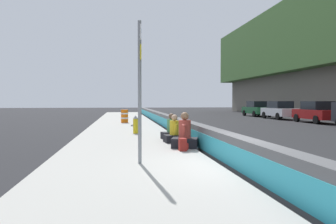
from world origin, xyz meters
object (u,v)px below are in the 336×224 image
Objects in this scene: seated_person_middle at (174,134)px; parked_car_midline at (280,110)px; route_sign_post at (140,82)px; seated_person_foreground at (185,137)px; seated_person_rear at (171,131)px; fire_hydrant at (136,124)px; construction_barrel at (125,116)px; parked_car_far at (257,109)px; parked_car_fourth at (317,112)px; backpack at (183,145)px.

seated_person_middle is 21.63m from parked_car_midline.
seated_person_foreground is at bearing -31.95° from route_sign_post.
seated_person_rear is 0.24× the size of parked_car_midline.
fire_hydrant is at bearing 28.08° from seated_person_rear.
parked_car_midline reaches higher than fire_hydrant.
construction_barrel is 18.55m from parked_car_far.
parked_car_far is at bearing -28.17° from route_sign_post.
seated_person_foreground is 13.68m from construction_barrel.
parked_car_midline is at bearing -36.67° from seated_person_middle.
parked_car_far reaches higher than construction_barrel.
construction_barrel is at bearing 88.70° from parked_car_fourth.
parked_car_fourth reaches higher than backpack.
construction_barrel is 0.21× the size of parked_car_midline.
parked_car_far is (11.10, -14.86, 0.24)m from construction_barrel.
seated_person_rear is 3.31m from backpack.
seated_person_foreground is 2.59m from seated_person_rear.
seated_person_middle reaches higher than backpack.
seated_person_middle is 1.12m from seated_person_rear.
backpack is 19.25m from parked_car_fourth.
route_sign_post reaches higher than seated_person_foreground.
route_sign_post is at bearing -179.21° from construction_barrel.
seated_person_foreground is 22.76m from parked_car_midline.
seated_person_foreground is 18.60m from parked_car_fourth.
parked_car_midline is (21.49, -14.46, -1.35)m from route_sign_post.
fire_hydrant is 0.19× the size of parked_car_midline.
backpack is 23.47m from parked_car_midline.
seated_person_foreground is 0.27× the size of parked_car_midline.
seated_person_rear is 1.12× the size of construction_barrel.
route_sign_post reaches higher than parked_car_midline.
parked_car_far is (25.37, -13.16, 0.53)m from backpack.
parked_car_far is at bearing -1.65° from parked_car_midline.
route_sign_post is at bearing 143.06° from backpack.
route_sign_post reaches higher than fire_hydrant.
fire_hydrant is 24.23m from parked_car_far.
seated_person_middle is at bearing 177.52° from seated_person_rear.
construction_barrel is at bearing 126.77° from parked_car_far.
seated_person_foreground is at bearing -178.51° from seated_person_rear.
seated_person_foreground is at bearing -164.40° from fire_hydrant.
seated_person_rear is (1.12, -0.05, 0.00)m from seated_person_middle.
seated_person_foreground is 0.27× the size of parked_car_far.
parked_car_midline is at bearing -34.21° from seated_person_foreground.
seated_person_rear reaches higher than fire_hydrant.
seated_person_middle is at bearing 131.62° from parked_car_fourth.
seated_person_rear is at bearing -2.48° from seated_person_middle.
parked_car_fourth is at bearing -48.38° from seated_person_middle.
parked_car_fourth reaches higher than seated_person_rear.
parked_car_far is (22.06, -13.03, 0.39)m from seated_person_rear.
parked_car_midline reaches higher than seated_person_rear.
parked_car_far is (23.18, -13.08, 0.39)m from seated_person_middle.
seated_person_middle is at bearing -20.49° from route_sign_post.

